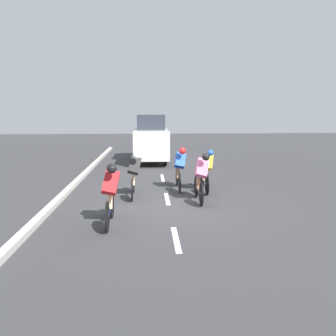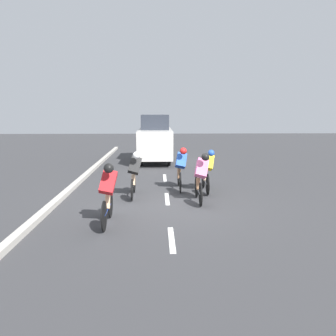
{
  "view_description": "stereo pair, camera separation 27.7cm",
  "coord_description": "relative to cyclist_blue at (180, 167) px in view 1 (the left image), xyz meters",
  "views": [
    {
      "loc": [
        0.56,
        9.2,
        2.62
      ],
      "look_at": [
        -0.03,
        -0.41,
        0.95
      ],
      "focal_mm": 35.0,
      "sensor_mm": 36.0,
      "label": 1
    },
    {
      "loc": [
        0.28,
        9.21,
        2.62
      ],
      "look_at": [
        -0.03,
        -0.41,
        0.95
      ],
      "focal_mm": 35.0,
      "sensor_mm": 36.0,
      "label": 2
    }
  ],
  "objects": [
    {
      "name": "lane_stripe_mid",
      "position": [
        0.49,
        1.16,
        -0.77
      ],
      "size": [
        0.12,
        1.4,
        0.01
      ],
      "primitive_type": "cube",
      "color": "white",
      "rests_on": "ground"
    },
    {
      "name": "support_car",
      "position": [
        0.89,
        -6.49,
        0.44
      ],
      "size": [
        1.7,
        4.5,
        2.45
      ],
      "color": "black",
      "rests_on": "ground"
    },
    {
      "name": "cyclist_black",
      "position": [
        1.48,
        0.9,
        0.0
      ],
      "size": [
        0.45,
        1.69,
        1.45
      ],
      "color": "black",
      "rests_on": "ground"
    },
    {
      "name": "cyclist_yellow",
      "position": [
        -0.84,
        0.34,
        -0.03
      ],
      "size": [
        0.44,
        1.67,
        1.43
      ],
      "color": "black",
      "rests_on": "ground"
    },
    {
      "name": "ground_plane",
      "position": [
        0.49,
        1.58,
        -0.77
      ],
      "size": [
        60.0,
        60.0,
        0.0
      ],
      "primitive_type": "plane",
      "color": "#38383A"
    },
    {
      "name": "curb",
      "position": [
        3.69,
        1.16,
        -0.7
      ],
      "size": [
        0.2,
        27.21,
        0.14
      ],
      "primitive_type": "cube",
      "color": "#B7B2A8",
      "rests_on": "ground"
    },
    {
      "name": "cyclist_blue",
      "position": [
        0.0,
        0.0,
        0.0
      ],
      "size": [
        0.42,
        1.72,
        1.46
      ],
      "color": "black",
      "rests_on": "ground"
    },
    {
      "name": "lane_stripe_far",
      "position": [
        0.49,
        -2.04,
        -0.77
      ],
      "size": [
        0.12,
        1.4,
        0.01
      ],
      "primitive_type": "cube",
      "color": "white",
      "rests_on": "ground"
    },
    {
      "name": "lane_stripe_near",
      "position": [
        0.49,
        4.36,
        -0.77
      ],
      "size": [
        0.12,
        1.4,
        0.01
      ],
      "primitive_type": "cube",
      "color": "white",
      "rests_on": "ground"
    },
    {
      "name": "cyclist_pink",
      "position": [
        -0.47,
        1.57,
        0.01
      ],
      "size": [
        0.45,
        1.64,
        1.48
      ],
      "color": "black",
      "rests_on": "ground"
    },
    {
      "name": "cyclist_red",
      "position": [
        1.92,
        3.42,
        0.02
      ],
      "size": [
        0.43,
        1.67,
        1.5
      ],
      "color": "black",
      "rests_on": "ground"
    }
  ]
}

